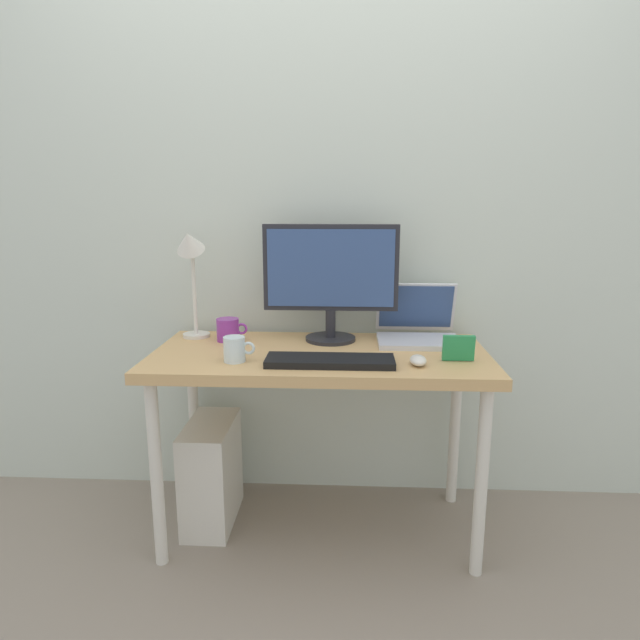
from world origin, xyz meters
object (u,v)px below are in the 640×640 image
desk (320,371)px  monitor (331,275)px  mouse (418,360)px  computer_tower (211,472)px  keyboard (330,361)px  coffee_mug (228,330)px  desk_lamp (190,259)px  photo_frame (459,348)px  laptop (417,326)px  glass_cup (235,349)px

desk → monitor: size_ratio=2.35×
mouse → computer_tower: 0.97m
keyboard → coffee_mug: (-0.42, 0.30, 0.03)m
monitor → desk_lamp: bearing=179.9°
desk → photo_frame: photo_frame is taller
coffee_mug → photo_frame: 0.90m
desk_lamp → coffee_mug: (0.15, -0.03, -0.28)m
desk_lamp → monitor: bearing=-0.1°
laptop → mouse: 0.35m
glass_cup → photo_frame: 0.78m
photo_frame → computer_tower: photo_frame is taller
desk_lamp → photo_frame: desk_lamp is taller
coffee_mug → glass_cup: (0.09, -0.29, -0.00)m
keyboard → photo_frame: bearing=7.7°
mouse → photo_frame: (0.15, 0.06, 0.03)m
coffee_mug → photo_frame: (0.86, -0.24, 0.00)m
desk → mouse: mouse is taller
mouse → glass_cup: 0.63m
photo_frame → computer_tower: (-0.93, 0.14, -0.57)m
desk → glass_cup: glass_cup is taller
monitor → glass_cup: monitor is taller
keyboard → photo_frame: 0.45m
desk → photo_frame: bearing=-11.6°
monitor → photo_frame: size_ratio=4.80×
mouse → glass_cup: glass_cup is taller
desk → keyboard: 0.19m
monitor → coffee_mug: 0.46m
monitor → mouse: monitor is taller
laptop → glass_cup: 0.75m
keyboard → photo_frame: size_ratio=4.00×
laptop → desk_lamp: desk_lamp is taller
laptop → photo_frame: size_ratio=2.91×
keyboard → mouse: mouse is taller
desk → keyboard: size_ratio=2.82×
computer_tower → glass_cup: bearing=-50.5°
desk → coffee_mug: (-0.37, 0.14, 0.12)m
laptop → keyboard: 0.49m
desk → photo_frame: (0.49, -0.10, 0.12)m
mouse → desk_lamp: bearing=159.4°
photo_frame → desk: bearing=168.4°
glass_cup → mouse: bearing=-1.0°
monitor → photo_frame: (0.45, -0.27, -0.21)m
desk_lamp → laptop: bearing=1.3°
computer_tower → keyboard: bearing=-22.5°
desk_lamp → coffee_mug: 0.32m
keyboard → desk: bearing=104.9°
laptop → keyboard: size_ratio=0.73×
desk → mouse: 0.39m
desk → computer_tower: bearing=174.9°
desk → glass_cup: size_ratio=11.24×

